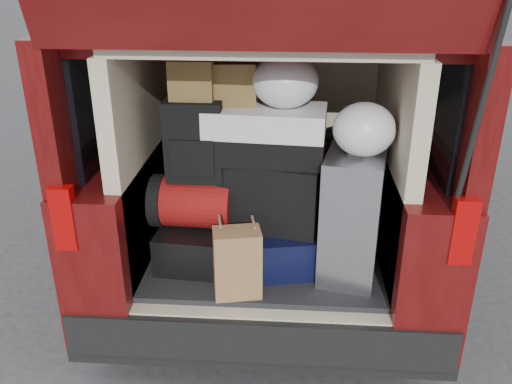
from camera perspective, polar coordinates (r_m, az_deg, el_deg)
ground at (r=3.19m, az=0.68°, el=-17.04°), size 80.00×80.00×0.00m
minivan at (r=4.42m, az=2.20°, el=8.52°), size 1.90×5.35×2.77m
load_floor at (r=3.24m, az=1.00°, el=-10.16°), size 1.24×1.05×0.55m
black_hardshell at (r=2.99m, az=-5.89°, el=-4.87°), size 0.43×0.55×0.21m
navy_hardshell at (r=2.94m, az=2.24°, el=-5.26°), size 0.50×0.57×0.22m
silver_roller at (r=2.78m, az=10.08°, el=-2.28°), size 0.36×0.49×0.66m
kraft_bag at (r=2.63m, az=-1.97°, el=-7.47°), size 0.25×0.19×0.35m
red_duffel at (r=2.85m, az=-6.68°, el=-1.00°), size 0.43×0.30×0.27m
black_soft_case at (r=2.81m, az=1.71°, el=-0.04°), size 0.55×0.40×0.36m
backpack at (r=2.72m, az=-6.47°, el=5.42°), size 0.29×0.17×0.41m
twotone_duffel at (r=2.71m, az=0.88°, el=6.16°), size 0.62×0.36×0.27m
grocery_sack_lower at (r=2.67m, az=-6.70°, el=11.78°), size 0.21×0.17×0.19m
grocery_sack_upper at (r=2.71m, az=-2.28°, el=11.40°), size 0.22×0.19×0.21m
plastic_bag_center at (r=2.64m, az=3.10°, el=11.54°), size 0.33×0.31×0.26m
plastic_bag_right at (r=2.58m, az=11.32°, el=6.48°), size 0.34×0.32×0.25m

